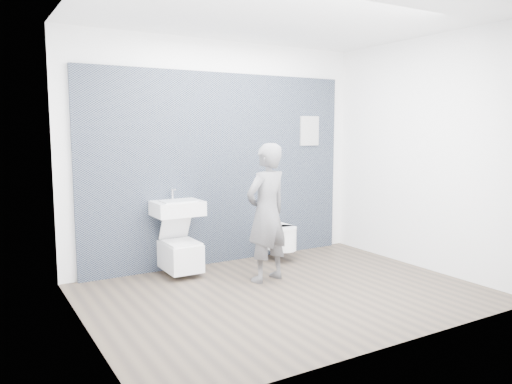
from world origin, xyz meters
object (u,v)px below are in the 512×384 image
washbasin (177,208)px  visitor (267,213)px  toilet_square (180,254)px  toilet_rounded (279,237)px

washbasin → visitor: size_ratio=0.36×
washbasin → toilet_square: washbasin is taller
toilet_square → visitor: bearing=-42.5°
washbasin → toilet_square: 0.54m
toilet_square → visitor: (0.76, -0.69, 0.52)m
toilet_rounded → visitor: (-0.62, -0.68, 0.47)m
washbasin → visitor: visitor is taller
toilet_rounded → washbasin: bearing=177.0°
toilet_square → washbasin: bearing=90.0°
washbasin → toilet_square: bearing=-90.0°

